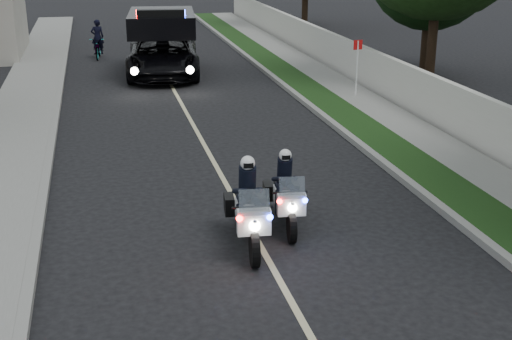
{
  "coord_description": "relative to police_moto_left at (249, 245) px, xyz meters",
  "views": [
    {
      "loc": [
        -2.76,
        -8.62,
        5.6
      ],
      "look_at": [
        0.25,
        4.31,
        1.0
      ],
      "focal_mm": 48.61,
      "sensor_mm": 36.0,
      "label": 1
    }
  ],
  "objects": [
    {
      "name": "ground",
      "position": [
        0.2,
        -2.95,
        0.0
      ],
      "size": [
        120.0,
        120.0,
        0.0
      ],
      "primitive_type": "plane",
      "color": "black",
      "rests_on": "ground"
    },
    {
      "name": "police_moto_right",
      "position": [
        0.91,
        0.73,
        0.0
      ],
      "size": [
        0.86,
        1.91,
        1.57
      ],
      "primitive_type": null,
      "rotation": [
        0.0,
        0.0,
        -0.12
      ],
      "color": "silver",
      "rests_on": "ground"
    },
    {
      "name": "tree_right_e",
      "position": [
        9.95,
        29.15,
        0.0
      ],
      "size": [
        6.58,
        6.58,
        9.41
      ],
      "primitive_type": null,
      "rotation": [
        0.0,
        0.0,
        0.18
      ],
      "color": "black",
      "rests_on": "ground"
    },
    {
      "name": "sidewalk_right",
      "position": [
        6.3,
        7.05,
        0.08
      ],
      "size": [
        1.4,
        60.0,
        0.16
      ],
      "primitive_type": "cube",
      "color": "gray",
      "rests_on": "ground"
    },
    {
      "name": "lane_marking",
      "position": [
        0.2,
        7.05,
        0.0
      ],
      "size": [
        0.12,
        50.0,
        0.01
      ],
      "primitive_type": "cube",
      "color": "#BFB78C",
      "rests_on": "ground"
    },
    {
      "name": "sidewalk_left",
      "position": [
        -5.0,
        7.05,
        0.08
      ],
      "size": [
        2.0,
        60.0,
        0.16
      ],
      "primitive_type": "cube",
      "color": "gray",
      "rests_on": "ground"
    },
    {
      "name": "grass_verge",
      "position": [
        5.0,
        7.05,
        0.08
      ],
      "size": [
        1.2,
        60.0,
        0.16
      ],
      "primitive_type": "cube",
      "color": "#193814",
      "rests_on": "ground"
    },
    {
      "name": "property_wall",
      "position": [
        7.3,
        7.05,
        0.75
      ],
      "size": [
        0.22,
        60.0,
        1.5
      ],
      "primitive_type": "cube",
      "color": "beige",
      "rests_on": "ground"
    },
    {
      "name": "cyclist",
      "position": [
        -2.38,
        21.23,
        0.0
      ],
      "size": [
        0.61,
        0.44,
        1.58
      ],
      "primitive_type": "imported",
      "rotation": [
        0.0,
        0.0,
        3.25
      ],
      "color": "black",
      "rests_on": "ground"
    },
    {
      "name": "curb_right",
      "position": [
        4.3,
        7.05,
        0.07
      ],
      "size": [
        0.2,
        60.0,
        0.15
      ],
      "primitive_type": "cube",
      "color": "gray",
      "rests_on": "ground"
    },
    {
      "name": "police_suv",
      "position": [
        0.14,
        16.63,
        0.0
      ],
      "size": [
        3.44,
        6.32,
        2.94
      ],
      "primitive_type": "imported",
      "rotation": [
        0.0,
        0.0,
        -0.11
      ],
      "color": "black",
      "rests_on": "ground"
    },
    {
      "name": "bicycle",
      "position": [
        -2.38,
        21.23,
        0.0
      ],
      "size": [
        0.81,
        1.89,
        0.96
      ],
      "primitive_type": "imported",
      "rotation": [
        0.0,
        0.0,
        -0.09
      ],
      "color": "black",
      "rests_on": "ground"
    },
    {
      "name": "police_moto_left",
      "position": [
        0.0,
        0.0,
        0.0
      ],
      "size": [
        0.92,
        2.09,
        1.73
      ],
      "primitive_type": null,
      "rotation": [
        0.0,
        0.0,
        -0.1
      ],
      "color": "white",
      "rests_on": "ground"
    },
    {
      "name": "sign_post",
      "position": [
        6.2,
        10.7,
        0.0
      ],
      "size": [
        0.37,
        0.37,
        2.15
      ],
      "primitive_type": null,
      "rotation": [
        0.0,
        0.0,
        0.11
      ],
      "color": "red",
      "rests_on": "ground"
    },
    {
      "name": "tree_right_c",
      "position": [
        10.54,
        14.32,
        0.0
      ],
      "size": [
        6.29,
        6.29,
        8.32
      ],
      "primitive_type": null,
      "rotation": [
        0.0,
        0.0,
        -0.31
      ],
      "color": "black",
      "rests_on": "ground"
    },
    {
      "name": "curb_left",
      "position": [
        -3.9,
        7.05,
        0.07
      ],
      "size": [
        0.2,
        60.0,
        0.15
      ],
      "primitive_type": "cube",
      "color": "gray",
      "rests_on": "ground"
    },
    {
      "name": "tree_right_d",
      "position": [
        9.87,
        12.48,
        0.0
      ],
      "size": [
        7.71,
        7.71,
        11.24
      ],
      "primitive_type": null,
      "rotation": [
        0.0,
        0.0,
        -0.16
      ],
      "color": "#1F4316",
      "rests_on": "ground"
    }
  ]
}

